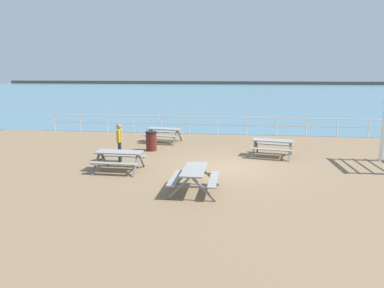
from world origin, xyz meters
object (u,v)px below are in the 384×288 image
(picnic_table_far_right, at_px, (194,174))
(litter_bin, at_px, (151,141))
(picnic_table_mid_centre, at_px, (119,156))
(visitor, at_px, (119,140))
(picnic_table_near_right, at_px, (273,144))
(picnic_table_near_left, at_px, (164,132))

(picnic_table_far_right, height_order, litter_bin, litter_bin)
(picnic_table_mid_centre, xyz_separation_m, litter_bin, (0.38, 3.73, -0.10))
(visitor, height_order, litter_bin, visitor)
(litter_bin, bearing_deg, picnic_table_far_right, -64.16)
(picnic_table_near_right, relative_size, picnic_table_far_right, 1.14)
(picnic_table_near_right, distance_m, picnic_table_far_right, 6.10)
(picnic_table_near_left, xyz_separation_m, picnic_table_near_right, (5.60, -2.67, 0.00))
(visitor, bearing_deg, litter_bin, -125.13)
(picnic_table_near_right, relative_size, picnic_table_mid_centre, 1.12)
(picnic_table_near_left, xyz_separation_m, litter_bin, (-0.19, -2.15, -0.10))
(picnic_table_far_right, bearing_deg, picnic_table_near_right, -28.42)
(picnic_table_near_right, height_order, visitor, visitor)
(picnic_table_near_right, distance_m, litter_bin, 5.81)
(picnic_table_near_left, xyz_separation_m, picnic_table_far_right, (2.65, -8.02, 0.00))
(picnic_table_mid_centre, bearing_deg, visitor, 109.32)
(picnic_table_far_right, xyz_separation_m, visitor, (-3.67, 3.56, 0.36))
(picnic_table_near_right, bearing_deg, picnic_table_far_right, -107.32)
(visitor, xyz_separation_m, litter_bin, (0.83, 2.30, -0.47))
(litter_bin, bearing_deg, picnic_table_mid_centre, -95.75)
(picnic_table_near_right, relative_size, litter_bin, 2.17)
(picnic_table_near_left, bearing_deg, picnic_table_far_right, -62.86)
(picnic_table_near_left, relative_size, picnic_table_near_right, 0.97)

